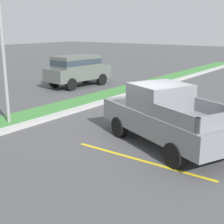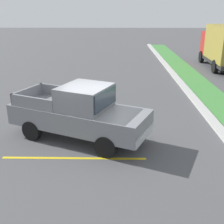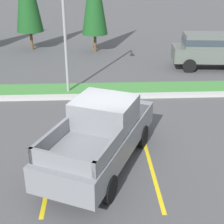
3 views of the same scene
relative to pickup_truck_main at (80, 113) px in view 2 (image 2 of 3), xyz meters
name	(u,v)px [view 2 (image 2 of 3)]	position (x,y,z in m)	size (l,w,h in m)	color
ground_plane	(95,139)	(0.06, 0.54, -1.04)	(120.00, 120.00, 0.00)	#4C4C4F
parking_line_near	(84,122)	(-1.57, -0.05, -1.04)	(0.12, 4.80, 0.01)	yellow
parking_line_far	(74,158)	(1.53, -0.05, -1.04)	(0.12, 4.80, 0.01)	yellow
pickup_truck_main	(80,113)	(0.00, 0.00, 0.00)	(3.86, 5.53, 2.10)	black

